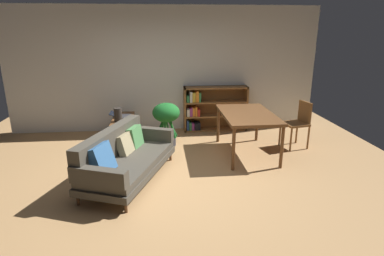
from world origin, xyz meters
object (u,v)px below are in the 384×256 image
(dining_table, at_px, (248,117))
(bookshelf, at_px, (210,108))
(media_console, at_px, (123,130))
(potted_floor_plant, at_px, (166,118))
(desk_speaker, at_px, (118,115))
(dining_chair_near, at_px, (298,121))
(open_laptop, at_px, (121,115))
(fabric_couch, at_px, (124,156))

(dining_table, distance_m, bookshelf, 1.61)
(media_console, relative_size, potted_floor_plant, 1.23)
(media_console, xyz_separation_m, desk_speaker, (-0.05, -0.24, 0.39))
(dining_chair_near, bearing_deg, dining_table, -166.86)
(media_console, height_order, open_laptop, open_laptop)
(open_laptop, height_order, dining_chair_near, dining_chair_near)
(dining_chair_near, bearing_deg, desk_speaker, 173.49)
(fabric_couch, bearing_deg, dining_table, 21.64)
(dining_chair_near, relative_size, bookshelf, 0.63)
(bookshelf, bearing_deg, dining_table, -74.35)
(potted_floor_plant, relative_size, bookshelf, 0.60)
(dining_table, height_order, dining_chair_near, dining_chair_near)
(fabric_couch, height_order, bookshelf, bookshelf)
(potted_floor_plant, height_order, dining_chair_near, dining_chair_near)
(desk_speaker, relative_size, potted_floor_plant, 0.31)
(media_console, bearing_deg, potted_floor_plant, -19.06)
(dining_chair_near, height_order, bookshelf, bookshelf)
(media_console, bearing_deg, desk_speaker, -102.77)
(open_laptop, xyz_separation_m, dining_chair_near, (3.44, -0.75, -0.01))
(dining_table, bearing_deg, potted_floor_plant, 157.96)
(media_console, height_order, dining_table, dining_table)
(fabric_couch, xyz_separation_m, potted_floor_plant, (0.68, 1.43, 0.19))
(desk_speaker, relative_size, bookshelf, 0.19)
(dining_table, bearing_deg, bookshelf, 105.65)
(open_laptop, relative_size, bookshelf, 0.29)
(open_laptop, height_order, desk_speaker, desk_speaker)
(media_console, bearing_deg, dining_table, -20.94)
(fabric_couch, relative_size, open_laptop, 4.92)
(desk_speaker, bearing_deg, fabric_couch, -80.81)
(potted_floor_plant, bearing_deg, bookshelf, 42.95)
(desk_speaker, height_order, bookshelf, bookshelf)
(potted_floor_plant, xyz_separation_m, dining_chair_near, (2.53, -0.34, -0.04))
(fabric_couch, relative_size, dining_table, 1.39)
(desk_speaker, bearing_deg, media_console, 77.23)
(open_laptop, distance_m, potted_floor_plant, 1.00)
(fabric_couch, xyz_separation_m, desk_speaker, (-0.24, 1.49, 0.26))
(desk_speaker, distance_m, potted_floor_plant, 0.93)
(open_laptop, bearing_deg, dining_table, -23.03)
(media_console, relative_size, open_laptop, 2.52)
(bookshelf, bearing_deg, desk_speaker, -155.38)
(open_laptop, bearing_deg, media_console, -69.52)
(desk_speaker, xyz_separation_m, dining_table, (2.37, -0.65, 0.07))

